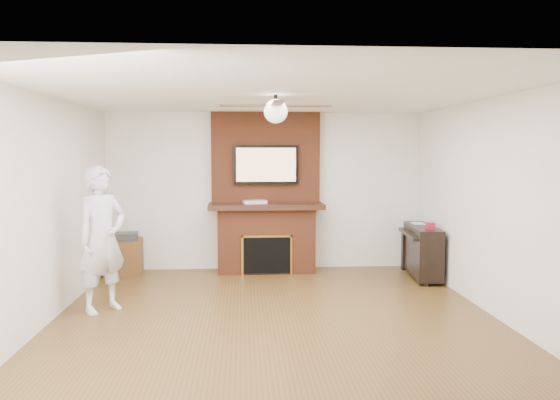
{
  "coord_description": "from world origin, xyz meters",
  "views": [
    {
      "loc": [
        -0.36,
        -5.97,
        1.89
      ],
      "look_at": [
        0.11,
        0.9,
        1.27
      ],
      "focal_mm": 35.0,
      "sensor_mm": 36.0,
      "label": 1
    }
  ],
  "objects": [
    {
      "name": "person",
      "position": [
        -2.01,
        0.48,
        0.86
      ],
      "size": [
        0.73,
        0.75,
        1.72
      ],
      "primitive_type": "imported",
      "rotation": [
        0.0,
        0.0,
        0.84
      ],
      "color": "silver",
      "rests_on": "ground"
    },
    {
      "name": "candle_cream",
      "position": [
        0.14,
        2.36,
        0.06
      ],
      "size": [
        0.08,
        0.08,
        0.12
      ],
      "primitive_type": "cylinder",
      "color": "#BFA997",
      "rests_on": "ground"
    },
    {
      "name": "ceiling_fan",
      "position": [
        -0.0,
        0.0,
        2.33
      ],
      "size": [
        1.21,
        1.21,
        0.31
      ],
      "color": "black",
      "rests_on": "room_shell"
    },
    {
      "name": "candle_green",
      "position": [
        -0.11,
        2.33,
        0.05
      ],
      "size": [
        0.07,
        0.07,
        0.1
      ],
      "primitive_type": "cylinder",
      "color": "#327D3B",
      "rests_on": "ground"
    },
    {
      "name": "tv",
      "position": [
        0.0,
        2.5,
        1.68
      ],
      "size": [
        1.0,
        0.08,
        0.6
      ],
      "color": "black",
      "rests_on": "fireplace"
    },
    {
      "name": "fireplace",
      "position": [
        0.0,
        2.55,
        1.0
      ],
      "size": [
        1.78,
        0.64,
        2.5
      ],
      "color": "brown",
      "rests_on": "ground"
    },
    {
      "name": "candle_orange",
      "position": [
        -0.07,
        2.37,
        0.05
      ],
      "size": [
        0.07,
        0.07,
        0.11
      ],
      "primitive_type": "cylinder",
      "color": "red",
      "rests_on": "ground"
    },
    {
      "name": "side_table",
      "position": [
        -2.2,
        2.48,
        0.29
      ],
      "size": [
        0.6,
        0.6,
        0.64
      ],
      "rotation": [
        0.0,
        0.0,
        0.1
      ],
      "color": "#573519",
      "rests_on": "ground"
    },
    {
      "name": "cable_box",
      "position": [
        -0.18,
        2.45,
        1.11
      ],
      "size": [
        0.39,
        0.27,
        0.05
      ],
      "primitive_type": "cube",
      "rotation": [
        0.0,
        0.0,
        0.2
      ],
      "color": "silver",
      "rests_on": "fireplace"
    },
    {
      "name": "piano",
      "position": [
        2.31,
        1.92,
        0.42
      ],
      "size": [
        0.55,
        1.22,
        0.87
      ],
      "rotation": [
        0.0,
        0.0,
        -0.1
      ],
      "color": "black",
      "rests_on": "ground"
    },
    {
      "name": "room_shell",
      "position": [
        0.0,
        0.0,
        1.25
      ],
      "size": [
        5.36,
        5.86,
        2.86
      ],
      "color": "#503617",
      "rests_on": "ground"
    },
    {
      "name": "candle_blue",
      "position": [
        0.17,
        2.33,
        0.04
      ],
      "size": [
        0.06,
        0.06,
        0.08
      ],
      "primitive_type": "cylinder",
      "color": "#3A44AF",
      "rests_on": "ground"
    }
  ]
}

